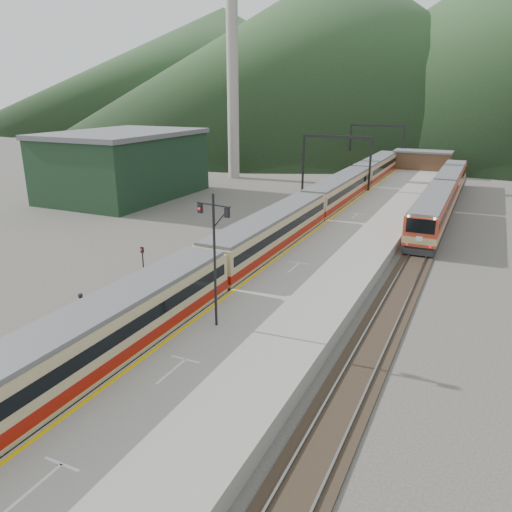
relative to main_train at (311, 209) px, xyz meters
The scene contains 19 objects.
ground 36.96m from the main_train, 90.00° to the right, with size 400.00×400.00×0.00m, color #47423D.
track_main 3.69m from the main_train, 90.00° to the left, with size 2.60×200.00×0.23m.
track_far 6.21m from the main_train, 148.23° to the left, with size 2.60×200.00×0.23m.
track_second 12.08m from the main_train, 15.07° to the left, with size 2.60×200.00×0.23m.
platform 5.92m from the main_train, 11.08° to the left, with size 8.00×100.00×1.00m, color gray.
gantry_near 18.65m from the main_train, 98.95° to the left, with size 9.55×0.25×8.00m.
gantry_far 43.33m from the main_train, 93.78° to the left, with size 9.55×0.25×8.00m.
warehouse 28.55m from the main_train, 169.68° to the left, with size 14.50×20.50×8.60m.
smokestack 35.79m from the main_train, 131.24° to the left, with size 1.80×1.80×30.00m, color #9E998E.
station_shed 41.48m from the main_train, 82.24° to the left, with size 9.40×4.40×3.10m.
hill_a 160.68m from the main_train, 104.64° to the left, with size 180.00×180.00×60.00m, color #254122.
hill_d 237.27m from the main_train, 120.58° to the left, with size 200.00×200.00×55.00m, color #254122.
main_train is the anchor object (origin of this frame).
second_train 18.01m from the main_train, 50.31° to the left, with size 2.85×38.85×3.48m.
signal_mast 26.17m from the main_train, 82.67° to the right, with size 2.18×0.51×7.49m.
short_signal_a 34.04m from the main_train, 94.07° to the right, with size 0.22×0.16×2.27m.
short_signal_b 9.99m from the main_train, 106.06° to the right, with size 0.26×0.22×2.27m.
short_signal_c 20.05m from the main_train, 110.64° to the right, with size 0.23×0.18×2.27m.
worker 27.38m from the main_train, 101.82° to the right, with size 0.64×0.42×1.76m, color #1E242F.
Camera 1 is at (16.10, -10.92, 13.48)m, focal length 35.00 mm.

